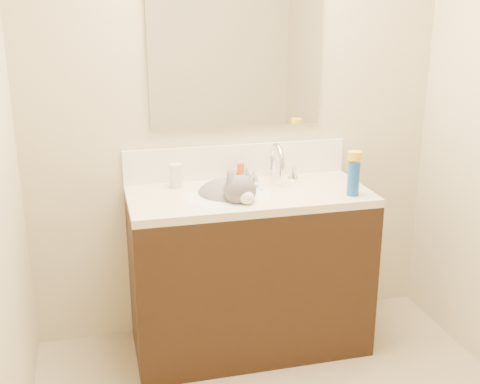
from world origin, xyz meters
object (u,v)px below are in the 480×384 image
vanity_cabinet (249,274)px  pill_bottle (176,176)px  basin (227,209)px  amber_bottle (241,172)px  silver_jar (232,177)px  faucet (276,166)px  spray_can (353,179)px  cat (228,199)px

vanity_cabinet → pill_bottle: 0.64m
basin → pill_bottle: (-0.22, 0.20, 0.13)m
vanity_cabinet → amber_bottle: amber_bottle is taller
silver_jar → faucet: bearing=-14.0°
basin → silver_jar: bearing=70.3°
vanity_cabinet → amber_bottle: bearing=87.9°
silver_jar → spray_can: spray_can is taller
basin → amber_bottle: amber_bottle is taller
faucet → cat: 0.34m
basin → cat: (0.01, 0.02, 0.04)m
faucet → cat: bearing=-153.8°
faucet → cat: faucet is taller
basin → pill_bottle: bearing=138.3°
pill_bottle → silver_jar: size_ratio=2.27×
basin → spray_can: 0.63m
basin → cat: cat is taller
cat → amber_bottle: 0.25m
basin → spray_can: spray_can is taller
vanity_cabinet → cat: 0.44m
pill_bottle → amber_bottle: size_ratio=1.28×
spray_can → amber_bottle: bearing=141.6°
vanity_cabinet → pill_bottle: pill_bottle is taller
amber_bottle → spray_can: spray_can is taller
vanity_cabinet → pill_bottle: size_ratio=9.86×
basin → spray_can: size_ratio=2.76×
faucet → pill_bottle: faucet is taller
cat → faucet: bearing=9.4°
basin → cat: size_ratio=1.01×
basin → silver_jar: (0.08, 0.22, 0.10)m
faucet → pill_bottle: (-0.52, 0.03, -0.03)m
basin → faucet: faucet is taller
basin → faucet: (0.30, 0.17, 0.16)m
cat → pill_bottle: size_ratio=3.65×
amber_bottle → cat: bearing=-119.5°
spray_can → pill_bottle: bearing=157.6°
silver_jar → pill_bottle: bearing=-175.3°
cat → silver_jar: cat is taller
cat → amber_bottle: (0.12, 0.21, 0.08)m
vanity_cabinet → spray_can: bearing=-19.6°
vanity_cabinet → faucet: bearing=37.3°
pill_bottle → silver_jar: 0.30m
pill_bottle → cat: bearing=-36.9°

